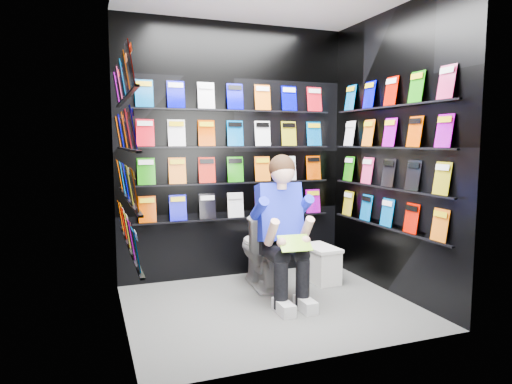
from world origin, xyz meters
name	(u,v)px	position (x,y,z in m)	size (l,w,h in m)	color
floor	(270,306)	(0.00, 0.00, 0.00)	(2.40, 2.40, 0.00)	#61615E
wall_back	(234,152)	(0.00, 1.00, 1.30)	(2.40, 0.04, 2.60)	black
wall_front	(331,159)	(0.00, -1.00, 1.30)	(2.40, 0.04, 2.60)	black
wall_left	(120,156)	(-1.20, 0.00, 1.30)	(0.04, 2.00, 2.60)	black
wall_right	(392,153)	(1.20, 0.00, 1.30)	(0.04, 2.00, 2.60)	black
comics_back	(235,151)	(0.00, 0.97, 1.31)	(2.10, 0.06, 1.37)	#BF0C00
comics_left	(124,156)	(-1.17, 0.00, 1.31)	(0.06, 1.70, 1.37)	#BF0C00
comics_right	(389,153)	(1.17, 0.00, 1.31)	(0.06, 1.70, 1.37)	#BF0C00
toilet	(263,249)	(0.14, 0.55, 0.37)	(0.42, 0.75, 0.73)	white
longbox	(320,265)	(0.74, 0.49, 0.16)	(0.24, 0.43, 0.33)	silver
longbox_lid	(321,248)	(0.74, 0.49, 0.34)	(0.26, 0.46, 0.03)	silver
reader	(278,214)	(0.14, 0.17, 0.77)	(0.52, 0.76, 1.39)	#0C17C7
held_comic	(295,243)	(0.14, -0.18, 0.58)	(0.27, 0.01, 0.18)	green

